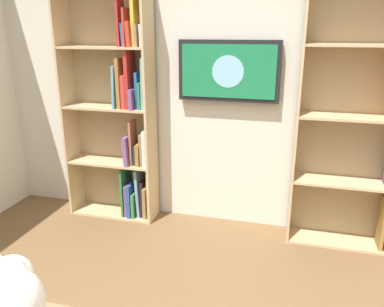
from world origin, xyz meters
name	(u,v)px	position (x,y,z in m)	size (l,w,h in m)	color
wall_back	(228,79)	(0.00, -2.23, 1.35)	(4.52, 0.06, 2.70)	silver
bookshelf_left	(374,123)	(-1.20, -2.07, 1.06)	(0.95, 0.28, 2.21)	tan
bookshelf_right	(120,114)	(0.97, -2.06, 1.02)	(0.85, 0.28, 2.16)	tan
wall_mounted_tv	(229,71)	(-0.02, -2.15, 1.43)	(0.87, 0.07, 0.52)	black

